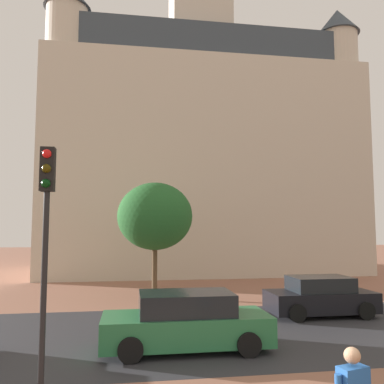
% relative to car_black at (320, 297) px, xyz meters
% --- Properties ---
extents(ground_plane, '(120.00, 120.00, 0.00)m').
position_rel_car_black_xyz_m(ground_plane, '(-5.38, 0.03, -0.70)').
color(ground_plane, '#93604C').
extents(street_asphalt_strip, '(120.00, 7.78, 0.00)m').
position_rel_car_black_xyz_m(street_asphalt_strip, '(-5.38, -1.71, -0.70)').
color(street_asphalt_strip, '#2D2D33').
rests_on(street_asphalt_strip, ground_plane).
extents(landmark_building, '(23.32, 11.36, 30.41)m').
position_rel_car_black_xyz_m(landmark_building, '(-1.67, 16.72, 8.87)').
color(landmark_building, beige).
rests_on(landmark_building, ground_plane).
extents(car_black, '(4.01, 1.99, 1.47)m').
position_rel_car_black_xyz_m(car_black, '(0.00, 0.00, 0.00)').
color(car_black, black).
rests_on(car_black, ground_plane).
extents(car_green, '(4.59, 2.06, 1.55)m').
position_rel_car_black_xyz_m(car_green, '(-5.66, -3.42, 0.03)').
color(car_green, '#287042').
rests_on(car_green, ground_plane).
extents(traffic_light_pole, '(0.28, 0.34, 4.96)m').
position_rel_car_black_xyz_m(traffic_light_pole, '(-8.91, -6.25, 2.75)').
color(traffic_light_pole, black).
rests_on(traffic_light_pole, ground_plane).
extents(tree_curb_far, '(3.69, 3.69, 5.58)m').
position_rel_car_black_xyz_m(tree_curb_far, '(-6.01, 5.18, 3.21)').
color(tree_curb_far, brown).
rests_on(tree_curb_far, ground_plane).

